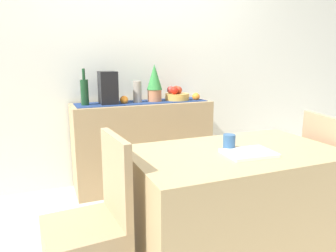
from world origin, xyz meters
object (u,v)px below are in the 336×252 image
object	(u,v)px
ceramic_vase	(137,92)
potted_plant	(154,82)
fruit_bowl	(177,97)
coffee_cup	(229,142)
sideboard_console	(143,145)
chair_by_corner	(335,199)
coffee_maker	(108,88)
open_book	(249,153)
dining_table	(233,207)
wine_bottle	(85,92)

from	to	relation	value
ceramic_vase	potted_plant	xyz separation A→B (m)	(0.18, 0.00, 0.09)
fruit_bowl	coffee_cup	distance (m)	1.42
sideboard_console	chair_by_corner	world-z (taller)	chair_by_corner
fruit_bowl	coffee_cup	bearing A→B (deg)	-101.13
coffee_maker	ceramic_vase	distance (m)	0.29
coffee_maker	fruit_bowl	bearing A→B (deg)	0.00
sideboard_console	coffee_maker	xyz separation A→B (m)	(-0.33, 0.00, 0.58)
sideboard_console	chair_by_corner	bearing A→B (deg)	-54.08
coffee_cup	potted_plant	bearing A→B (deg)	88.86
ceramic_vase	open_book	distance (m)	1.54
fruit_bowl	dining_table	bearing A→B (deg)	-99.70
ceramic_vase	sideboard_console	bearing A→B (deg)	0.00
sideboard_console	open_book	size ratio (longest dim) A/B	4.87
open_book	dining_table	bearing A→B (deg)	108.45
coffee_maker	potted_plant	bearing A→B (deg)	0.00
coffee_maker	open_book	size ratio (longest dim) A/B	1.10
dining_table	coffee_cup	distance (m)	0.42
chair_by_corner	coffee_cup	bearing A→B (deg)	178.47
wine_bottle	open_book	size ratio (longest dim) A/B	1.20
dining_table	open_book	size ratio (longest dim) A/B	4.48
open_book	chair_by_corner	xyz separation A→B (m)	(0.87, 0.10, -0.48)
wine_bottle	open_book	xyz separation A→B (m)	(0.70, -1.51, -0.23)
potted_plant	coffee_cup	bearing A→B (deg)	-91.14
fruit_bowl	open_book	size ratio (longest dim) A/B	0.87
sideboard_console	wine_bottle	distance (m)	0.78
dining_table	fruit_bowl	bearing A→B (deg)	80.30
dining_table	chair_by_corner	bearing A→B (deg)	0.25
sideboard_console	chair_by_corner	distance (m)	1.75
coffee_maker	chair_by_corner	xyz separation A→B (m)	(1.36, -1.41, -0.74)
potted_plant	dining_table	bearing A→B (deg)	-89.87
potted_plant	sideboard_console	bearing A→B (deg)	180.00
dining_table	chair_by_corner	distance (m)	0.90
fruit_bowl	ceramic_vase	size ratio (longest dim) A/B	1.16
open_book	chair_by_corner	world-z (taller)	chair_by_corner
dining_table	coffee_cup	size ratio (longest dim) A/B	13.13
potted_plant	chair_by_corner	distance (m)	1.85
coffee_maker	open_book	world-z (taller)	coffee_maker
potted_plant	fruit_bowl	bearing A→B (deg)	0.00
wine_bottle	fruit_bowl	bearing A→B (deg)	0.00
fruit_bowl	ceramic_vase	bearing A→B (deg)	180.00
sideboard_console	ceramic_vase	distance (m)	0.54
ceramic_vase	coffee_cup	world-z (taller)	ceramic_vase
ceramic_vase	chair_by_corner	xyz separation A→B (m)	(1.07, -1.41, -0.70)
dining_table	open_book	xyz separation A→B (m)	(0.02, -0.09, 0.38)
ceramic_vase	dining_table	world-z (taller)	ceramic_vase
open_book	chair_by_corner	distance (m)	1.00
ceramic_vase	open_book	world-z (taller)	ceramic_vase
potted_plant	open_book	xyz separation A→B (m)	(0.03, -1.51, -0.30)
potted_plant	dining_table	distance (m)	1.57
coffee_maker	ceramic_vase	size ratio (longest dim) A/B	1.46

